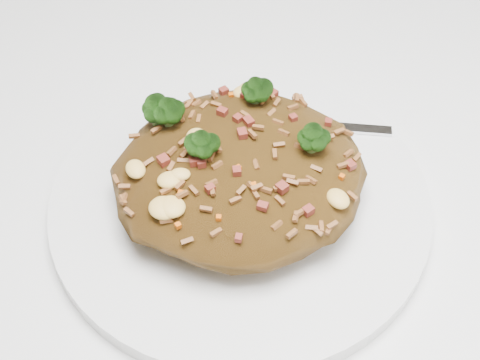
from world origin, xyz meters
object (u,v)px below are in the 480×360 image
Objects in this scene: plate at (240,201)px; fried_rice at (239,164)px; dining_table at (226,205)px; fork at (293,124)px.

fried_rice reaches higher than plate.
dining_table is at bearing 86.70° from plate.
fried_rice is at bearing 110.58° from plate.
plate is at bearing -69.42° from fried_rice.
fried_rice is 1.05× the size of fork.
fork is (0.05, 0.06, 0.01)m from plate.
fried_rice is 0.08m from fork.
fork is (0.05, -0.02, 0.11)m from dining_table.
fork is at bearing -20.76° from dining_table.
dining_table is 0.12m from plate.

